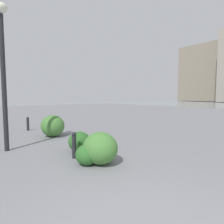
% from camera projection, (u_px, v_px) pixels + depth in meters
% --- Properties ---
extents(building_highrise, '(16.98, 11.31, 19.92)m').
position_uv_depth(building_highrise, '(208.00, 74.00, 68.38)').
color(building_highrise, gray).
rests_on(building_highrise, ground).
extents(lamppost, '(0.98, 0.28, 4.37)m').
position_uv_depth(lamppost, '(3.00, 58.00, 5.66)').
color(lamppost, '#232328').
rests_on(lamppost, ground).
extents(bollard_near, '(0.13, 0.13, 0.74)m').
position_uv_depth(bollard_near, '(74.00, 144.00, 5.16)').
color(bollard_near, '#232328').
rests_on(bollard_near, ground).
extents(bollard_mid, '(0.13, 0.13, 0.69)m').
position_uv_depth(bollard_mid, '(28.00, 123.00, 9.37)').
color(bollard_mid, '#232328').
rests_on(bollard_mid, ground).
extents(shrub_low, '(0.74, 0.67, 0.63)m').
position_uv_depth(shrub_low, '(79.00, 142.00, 5.77)').
color(shrub_low, '#2D6628').
rests_on(shrub_low, ground).
extents(shrub_round, '(0.96, 0.86, 0.81)m').
position_uv_depth(shrub_round, '(100.00, 148.00, 4.74)').
color(shrub_round, '#477F38').
rests_on(shrub_round, ground).
extents(shrub_wide, '(1.08, 0.97, 0.92)m').
position_uv_depth(shrub_wide, '(53.00, 126.00, 7.97)').
color(shrub_wide, '#477F38').
rests_on(shrub_wide, ground).
extents(shrub_tall, '(0.60, 0.54, 0.51)m').
position_uv_depth(shrub_tall, '(86.00, 155.00, 4.67)').
color(shrub_tall, '#2D6628').
rests_on(shrub_tall, ground).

